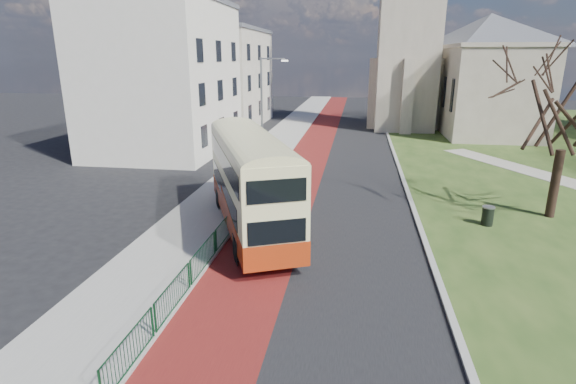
% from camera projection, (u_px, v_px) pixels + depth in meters
% --- Properties ---
extents(ground, '(160.00, 160.00, 0.00)m').
position_uv_depth(ground, '(280.00, 269.00, 17.98)').
color(ground, black).
rests_on(ground, ground).
extents(road_carriageway, '(9.00, 120.00, 0.01)m').
position_uv_depth(road_carriageway, '(340.00, 161.00, 36.67)').
color(road_carriageway, black).
rests_on(road_carriageway, ground).
extents(bus_lane, '(3.40, 120.00, 0.01)m').
position_uv_depth(bus_lane, '(307.00, 160.00, 37.07)').
color(bus_lane, '#591414').
rests_on(bus_lane, ground).
extents(pavement_west, '(4.00, 120.00, 0.12)m').
position_uv_depth(pavement_west, '(262.00, 157.00, 37.61)').
color(pavement_west, gray).
rests_on(pavement_west, ground).
extents(kerb_west, '(0.25, 120.00, 0.13)m').
position_uv_depth(kerb_west, '(285.00, 158.00, 37.32)').
color(kerb_west, '#999993').
rests_on(kerb_west, ground).
extents(kerb_east, '(0.25, 80.00, 0.13)m').
position_uv_depth(kerb_east, '(395.00, 157.00, 37.88)').
color(kerb_east, '#999993').
rests_on(kerb_east, ground).
extents(pedestrian_railing, '(0.07, 24.00, 1.12)m').
position_uv_depth(pedestrian_railing, '(235.00, 218.00, 22.03)').
color(pedestrian_railing, '#0E3E1F').
rests_on(pedestrian_railing, ground).
extents(gothic_church, '(16.38, 18.00, 40.00)m').
position_uv_depth(gothic_church, '(454.00, 8.00, 48.29)').
color(gothic_church, gray).
rests_on(gothic_church, ground).
extents(street_block_near, '(10.30, 14.30, 13.00)m').
position_uv_depth(street_block_near, '(164.00, 76.00, 38.95)').
color(street_block_near, silver).
rests_on(street_block_near, ground).
extents(street_block_far, '(10.30, 16.30, 11.50)m').
position_uv_depth(street_block_far, '(219.00, 77.00, 54.31)').
color(street_block_far, '#B9B09D').
rests_on(street_block_far, ground).
extents(streetlamp, '(2.13, 0.18, 8.00)m').
position_uv_depth(streetlamp, '(264.00, 105.00, 34.31)').
color(streetlamp, gray).
rests_on(streetlamp, pavement_west).
extents(bus, '(6.74, 11.19, 4.63)m').
position_uv_depth(bus, '(250.00, 178.00, 21.30)').
color(bus, '#9B2C0E').
rests_on(bus, ground).
extents(winter_tree_near, '(6.38, 6.38, 9.24)m').
position_uv_depth(winter_tree_near, '(571.00, 93.00, 21.94)').
color(winter_tree_near, black).
rests_on(winter_tree_near, grass_green).
extents(litter_bin, '(0.65, 0.65, 0.98)m').
position_uv_depth(litter_bin, '(488.00, 216.00, 22.42)').
color(litter_bin, black).
rests_on(litter_bin, grass_green).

